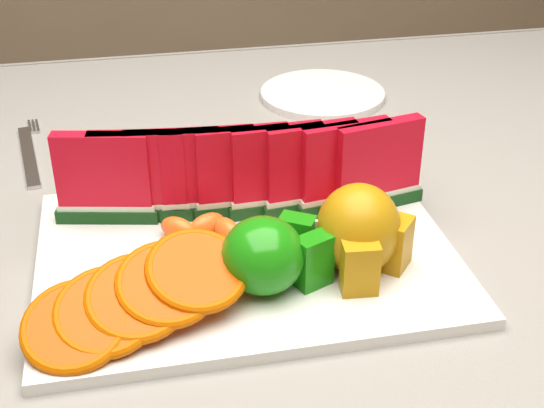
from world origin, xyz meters
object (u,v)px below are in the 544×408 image
at_px(platter, 246,255).
at_px(side_plate, 322,94).
at_px(apple_cluster, 271,255).
at_px(fork, 29,153).
at_px(pear_cluster, 361,232).

xyz_separation_m(platter, side_plate, (0.18, 0.39, -0.00)).
relative_size(apple_cluster, side_plate, 0.53).
distance_m(apple_cluster, side_plate, 0.48).
relative_size(side_plate, fork, 1.00).
xyz_separation_m(platter, apple_cluster, (0.01, -0.06, 0.04)).
distance_m(pear_cluster, fork, 0.46).
height_order(side_plate, fork, side_plate).
relative_size(platter, pear_cluster, 3.93).
bearing_deg(pear_cluster, side_plate, 79.49).
relative_size(apple_cluster, pear_cluster, 1.03).
bearing_deg(apple_cluster, fork, 124.92).
height_order(apple_cluster, pear_cluster, pear_cluster).
bearing_deg(pear_cluster, fork, 134.60).
xyz_separation_m(side_plate, fork, (-0.41, -0.11, -0.00)).
height_order(platter, side_plate, platter).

